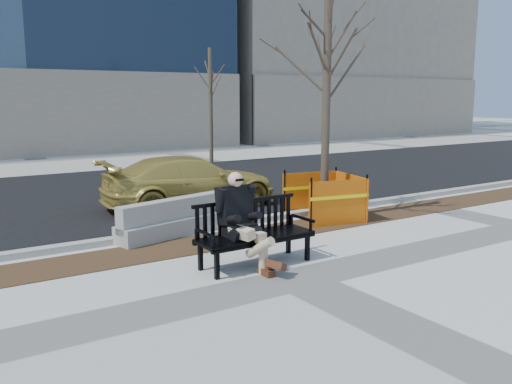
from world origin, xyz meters
TOP-DOWN VIEW (x-y plane):
  - ground at (0.00, 0.00)m, footprint 120.00×120.00m
  - mulch_strip at (0.00, 2.60)m, footprint 40.00×1.20m
  - asphalt_street at (0.00, 8.80)m, footprint 60.00×10.40m
  - curb at (0.00, 3.55)m, footprint 60.00×0.25m
  - bench at (-0.15, 0.93)m, footprint 2.07×0.77m
  - seated_man at (-0.43, 0.98)m, footprint 0.70×1.15m
  - tree_fence at (3.04, 2.97)m, footprint 2.59×2.59m
  - sedan at (1.11, 5.90)m, footprint 4.62×2.19m
  - jersey_barrier_left at (-0.40, 3.50)m, footprint 2.72×1.14m
  - far_tree_right at (6.03, 13.93)m, footprint 1.94×1.94m

SIDE VIEW (x-z plane):
  - ground at x=0.00m, z-range 0.00..0.00m
  - bench at x=-0.15m, z-range -0.55..0.55m
  - seated_man at x=-0.43m, z-range -0.79..0.79m
  - tree_fence at x=3.04m, z-range -2.74..2.74m
  - sedan at x=1.11m, z-range -0.65..0.65m
  - jersey_barrier_left at x=-0.40m, z-range -0.38..0.38m
  - far_tree_right at x=6.03m, z-range -2.58..2.58m
  - asphalt_street at x=0.00m, z-range 0.00..0.01m
  - mulch_strip at x=0.00m, z-range -0.01..0.01m
  - curb at x=0.00m, z-range 0.00..0.12m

